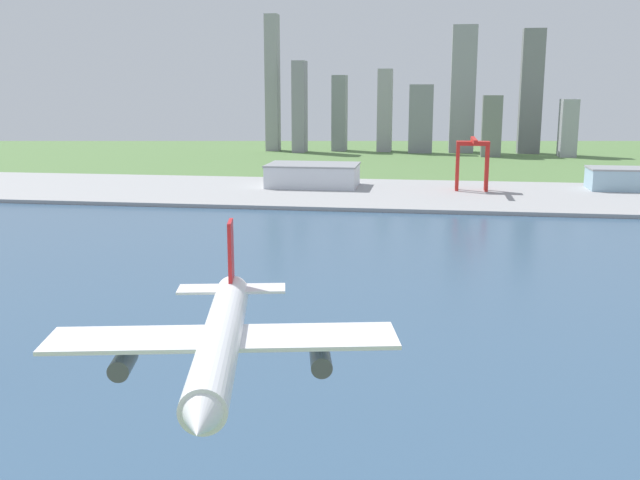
# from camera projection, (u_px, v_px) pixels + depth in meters

# --- Properties ---
(ground_plane) EXTENTS (2400.00, 2400.00, 0.00)m
(ground_plane) POSITION_uv_depth(u_px,v_px,m) (399.00, 261.00, 309.27)
(ground_plane) COLOR #557A42
(water_bay) EXTENTS (840.00, 360.00, 0.15)m
(water_bay) POSITION_uv_depth(u_px,v_px,m) (391.00, 301.00, 251.20)
(water_bay) COLOR #385675
(water_bay) RESTS_ON ground
(industrial_pier) EXTENTS (840.00, 140.00, 2.50)m
(industrial_pier) POSITION_uv_depth(u_px,v_px,m) (412.00, 194.00, 492.86)
(industrial_pier) COLOR #9C9C9D
(industrial_pier) RESTS_ON ground
(airplane_landing) EXTENTS (41.80, 44.74, 14.84)m
(airplane_landing) POSITION_uv_depth(u_px,v_px,m) (221.00, 341.00, 82.86)
(airplane_landing) COLOR white
(port_crane_red) EXTENTS (22.14, 40.92, 36.43)m
(port_crane_red) POSITION_uv_depth(u_px,v_px,m) (473.00, 153.00, 495.00)
(port_crane_red) COLOR red
(port_crane_red) RESTS_ON industrial_pier
(warehouse_main) EXTENTS (64.62, 42.00, 16.11)m
(warehouse_main) POSITION_uv_depth(u_px,v_px,m) (313.00, 175.00, 522.39)
(warehouse_main) COLOR silver
(warehouse_main) RESTS_ON industrial_pier
(warehouse_annex) EXTENTS (47.69, 29.81, 15.26)m
(warehouse_annex) POSITION_uv_depth(u_px,v_px,m) (624.00, 179.00, 504.85)
(warehouse_annex) COLOR #99BCD1
(warehouse_annex) RESTS_ON industrial_pier
(distant_skyline) EXTENTS (339.29, 71.50, 152.51)m
(distant_skyline) POSITION_uv_depth(u_px,v_px,m) (421.00, 102.00, 812.46)
(distant_skyline) COLOR #959499
(distant_skyline) RESTS_ON ground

